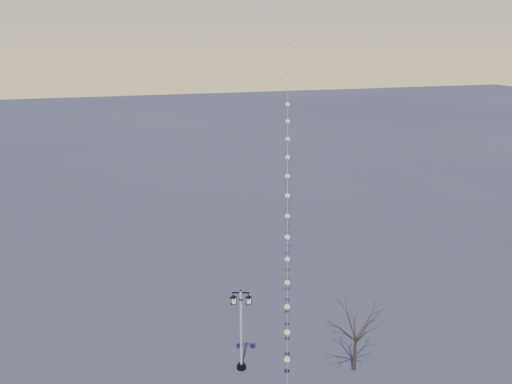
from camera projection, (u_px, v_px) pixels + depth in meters
name	position (u px, v px, depth m)	size (l,w,h in m)	color
street_lamp	(241.00, 326.00, 26.66)	(1.15, 0.66, 4.69)	black
bare_tree	(356.00, 327.00, 26.60)	(2.22, 2.22, 3.69)	#322C1F
kite_train	(288.00, 13.00, 38.47)	(14.00, 36.39, 38.17)	#31231B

